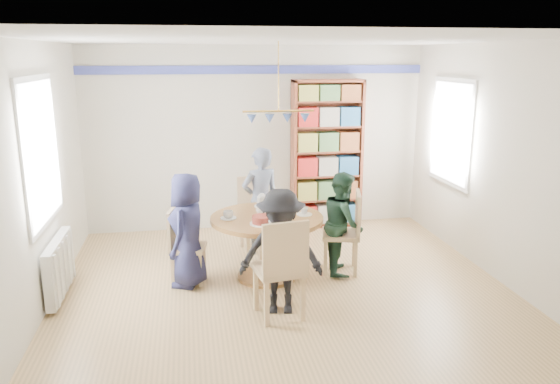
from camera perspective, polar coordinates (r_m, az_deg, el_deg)
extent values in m
plane|color=tan|center=(6.13, 0.64, -10.47)|extent=(5.00, 5.00, 0.00)
plane|color=white|center=(5.58, 0.72, 15.64)|extent=(5.00, 5.00, 0.00)
plane|color=beige|center=(8.14, -2.50, 5.61)|extent=(5.00, 0.00, 5.00)
plane|color=beige|center=(3.37, 8.37, -6.90)|extent=(5.00, 0.00, 5.00)
plane|color=beige|center=(5.81, -24.36, 0.91)|extent=(0.00, 5.00, 5.00)
plane|color=beige|center=(6.62, 22.50, 2.57)|extent=(0.00, 5.00, 5.00)
cube|color=#343C8F|center=(8.03, -2.56, 12.66)|extent=(5.00, 0.02, 0.12)
cube|color=white|center=(6.05, -23.77, 3.86)|extent=(0.03, 1.32, 1.52)
cube|color=white|center=(6.04, -23.59, 3.88)|extent=(0.01, 1.20, 1.40)
cube|color=white|center=(7.70, 17.47, 5.99)|extent=(0.03, 1.12, 1.42)
cube|color=white|center=(7.69, 17.34, 5.99)|extent=(0.01, 1.00, 1.30)
cylinder|color=gold|center=(6.08, -0.16, 11.97)|extent=(0.01, 0.01, 0.75)
cylinder|color=gold|center=(6.10, -0.16, 8.45)|extent=(0.80, 0.02, 0.02)
cone|color=#4062B5|center=(6.07, -2.98, 7.64)|extent=(0.11, 0.11, 0.10)
cone|color=#4062B5|center=(6.09, -1.09, 7.69)|extent=(0.11, 0.11, 0.10)
cone|color=#4062B5|center=(6.13, 0.77, 7.72)|extent=(0.11, 0.11, 0.10)
cone|color=#4062B5|center=(6.17, 2.62, 7.75)|extent=(0.11, 0.11, 0.10)
cube|color=silver|center=(6.35, -22.08, -7.25)|extent=(0.10, 1.00, 0.60)
cube|color=silver|center=(5.98, -22.30, -8.62)|extent=(0.02, 0.06, 0.56)
cube|color=silver|center=(6.16, -21.91, -7.91)|extent=(0.02, 0.06, 0.56)
cube|color=silver|center=(6.34, -21.55, -7.25)|extent=(0.02, 0.06, 0.56)
cube|color=silver|center=(6.52, -21.20, -6.62)|extent=(0.02, 0.06, 0.56)
cube|color=silver|center=(6.71, -20.88, -6.02)|extent=(0.02, 0.06, 0.56)
cylinder|color=#905E2F|center=(6.28, -1.39, -2.80)|extent=(1.30, 1.30, 0.05)
cylinder|color=#905E2F|center=(6.40, -1.37, -6.01)|extent=(0.16, 0.16, 0.70)
cylinder|color=#905E2F|center=(6.52, -1.35, -8.73)|extent=(0.70, 0.70, 0.04)
cube|color=tan|center=(6.36, -9.57, -5.76)|extent=(0.45, 0.45, 0.05)
cube|color=tan|center=(6.32, -11.21, -3.78)|extent=(0.11, 0.38, 0.46)
cube|color=tan|center=(6.27, -8.34, -8.11)|extent=(0.04, 0.04, 0.39)
cube|color=tan|center=(6.55, -7.91, -7.09)|extent=(0.04, 0.04, 0.39)
cube|color=tan|center=(6.33, -11.14, -8.03)|extent=(0.04, 0.04, 0.39)
cube|color=tan|center=(6.61, -10.59, -7.02)|extent=(0.04, 0.04, 0.39)
cube|color=tan|center=(6.60, 6.35, -4.41)|extent=(0.53, 0.53, 0.05)
cube|color=tan|center=(6.53, 8.14, -2.28)|extent=(0.15, 0.43, 0.52)
cube|color=tan|center=(6.84, 4.78, -5.85)|extent=(0.05, 0.05, 0.45)
cube|color=tan|center=(6.51, 4.78, -6.91)|extent=(0.05, 0.05, 0.45)
cube|color=tan|center=(6.85, 7.74, -5.90)|extent=(0.05, 0.05, 0.45)
cube|color=tan|center=(6.52, 7.90, -6.96)|extent=(0.05, 0.05, 0.45)
cube|color=tan|center=(7.27, -2.40, -2.59)|extent=(0.49, 0.49, 0.05)
cube|color=tan|center=(7.38, -2.83, -0.26)|extent=(0.43, 0.10, 0.52)
cube|color=tan|center=(7.14, -3.35, -4.96)|extent=(0.05, 0.05, 0.44)
cube|color=tan|center=(7.23, -0.66, -4.69)|extent=(0.05, 0.05, 0.44)
cube|color=tan|center=(7.46, -4.04, -4.12)|extent=(0.05, 0.05, 0.44)
cube|color=tan|center=(7.55, -1.45, -3.88)|extent=(0.05, 0.05, 0.44)
cube|color=tan|center=(5.45, -0.13, -8.08)|extent=(0.53, 0.53, 0.05)
cube|color=tan|center=(5.17, 0.60, -6.10)|extent=(0.46, 0.11, 0.55)
cube|color=tan|center=(5.77, 1.05, -9.56)|extent=(0.05, 0.05, 0.47)
cube|color=tan|center=(5.66, -2.55, -10.04)|extent=(0.05, 0.05, 0.47)
cube|color=tan|center=(5.45, 2.39, -11.04)|extent=(0.05, 0.05, 0.47)
cube|color=tan|center=(5.34, -1.41, -11.59)|extent=(0.05, 0.05, 0.47)
imported|color=#1A1B39|center=(6.21, -9.63, -3.94)|extent=(0.60, 0.74, 1.30)
imported|color=#172F21|center=(6.54, 6.60, -3.22)|extent=(0.57, 0.67, 1.23)
imported|color=gray|center=(7.11, -2.05, -0.94)|extent=(0.59, 0.48, 1.41)
imported|color=black|center=(5.48, 0.08, -6.27)|extent=(0.91, 0.62, 1.29)
cube|color=brown|center=(8.11, 1.43, 3.84)|extent=(0.04, 0.32, 2.21)
cube|color=brown|center=(8.36, 8.27, 4.01)|extent=(0.04, 0.32, 2.21)
cube|color=brown|center=(8.10, 5.07, 11.51)|extent=(1.05, 0.32, 0.04)
cube|color=brown|center=(8.47, 4.75, -3.24)|extent=(1.05, 0.32, 0.06)
cube|color=brown|center=(8.36, 4.65, 4.11)|extent=(1.05, 0.02, 2.21)
cube|color=brown|center=(8.37, 4.81, -0.69)|extent=(0.99, 0.30, 0.03)
cube|color=brown|center=(8.28, 4.86, 1.78)|extent=(0.99, 0.30, 0.03)
cube|color=brown|center=(8.21, 4.91, 4.29)|extent=(0.99, 0.30, 0.03)
cube|color=brown|center=(8.16, 4.97, 6.85)|extent=(0.99, 0.30, 0.03)
cube|color=brown|center=(8.12, 5.02, 9.43)|extent=(0.99, 0.30, 0.03)
cube|color=#A71C19|center=(8.34, 2.70, -2.29)|extent=(0.29, 0.23, 0.27)
cube|color=beige|center=(8.41, 4.81, -2.19)|extent=(0.29, 0.23, 0.27)
cube|color=#286194|center=(8.49, 6.88, -2.08)|extent=(0.29, 0.23, 0.27)
cube|color=#B1AC46|center=(8.24, 2.73, 0.18)|extent=(0.29, 0.23, 0.27)
cube|color=#4F7943|center=(8.31, 4.86, 0.27)|extent=(0.29, 0.23, 0.27)
cube|color=brown|center=(8.39, 6.95, 0.36)|extent=(0.29, 0.23, 0.27)
cube|color=#A71C19|center=(8.16, 2.76, 2.70)|extent=(0.29, 0.23, 0.27)
cube|color=beige|center=(8.23, 4.92, 2.77)|extent=(0.29, 0.23, 0.27)
cube|color=#286194|center=(8.31, 7.03, 2.83)|extent=(0.29, 0.23, 0.27)
cube|color=#B1AC46|center=(8.09, 2.80, 5.26)|extent=(0.29, 0.23, 0.27)
cube|color=#4F7943|center=(8.17, 4.97, 5.30)|extent=(0.29, 0.23, 0.27)
cube|color=brown|center=(8.25, 7.11, 5.34)|extent=(0.29, 0.23, 0.27)
cube|color=#A71C19|center=(8.04, 2.83, 7.86)|extent=(0.29, 0.23, 0.27)
cube|color=beige|center=(8.12, 5.03, 7.88)|extent=(0.29, 0.23, 0.27)
cube|color=#286194|center=(8.20, 7.18, 7.89)|extent=(0.29, 0.23, 0.27)
cube|color=#B1AC46|center=(8.01, 2.86, 10.32)|extent=(0.29, 0.23, 0.23)
cube|color=#4F7943|center=(8.09, 5.08, 10.32)|extent=(0.29, 0.23, 0.23)
cube|color=brown|center=(8.17, 7.26, 10.30)|extent=(0.29, 0.23, 0.23)
cylinder|color=white|center=(6.31, -1.91, -1.44)|extent=(0.11, 0.11, 0.22)
sphere|color=white|center=(6.28, -1.92, -0.47)|extent=(0.08, 0.08, 0.08)
cylinder|color=silver|center=(6.36, -0.56, -1.13)|extent=(0.06, 0.06, 0.26)
cylinder|color=#4062B5|center=(6.33, -0.56, 0.07)|extent=(0.03, 0.03, 0.03)
cylinder|color=white|center=(6.53, -1.32, -1.87)|extent=(0.28, 0.28, 0.01)
cylinder|color=brown|center=(6.51, -1.32, -1.47)|extent=(0.22, 0.22, 0.08)
cylinder|color=white|center=(6.00, -1.88, -3.31)|extent=(0.28, 0.28, 0.01)
cylinder|color=brown|center=(5.99, -1.89, -2.88)|extent=(0.22, 0.22, 0.08)
cylinder|color=white|center=(6.23, -5.42, -2.72)|extent=(0.18, 0.18, 0.01)
imported|color=white|center=(6.22, -5.43, -2.36)|extent=(0.11, 0.11, 0.09)
cylinder|color=white|center=(6.35, 2.55, -2.34)|extent=(0.18, 0.18, 0.01)
imported|color=white|center=(6.34, 2.56, -2.01)|extent=(0.09, 0.09, 0.09)
cylinder|color=white|center=(6.70, -1.94, -1.47)|extent=(0.18, 0.18, 0.01)
imported|color=white|center=(6.68, -1.94, -1.14)|extent=(0.11, 0.11, 0.09)
cylinder|color=white|center=(5.86, -0.77, -3.75)|extent=(0.18, 0.18, 0.01)
imported|color=white|center=(5.85, -0.77, -3.39)|extent=(0.09, 0.09, 0.09)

